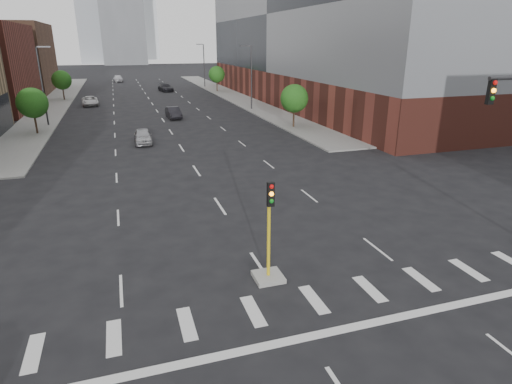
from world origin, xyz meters
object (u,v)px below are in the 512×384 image
car_near_left (143,136)px  car_far_left (90,101)px  car_distant (118,78)px  median_traffic_signal (269,259)px  car_deep_right (166,87)px  car_mid_right (173,113)px

car_near_left → car_far_left: size_ratio=0.82×
car_far_left → car_distant: 42.53m
median_traffic_signal → car_deep_right: 75.15m
car_near_left → median_traffic_signal: bearing=-82.3°
median_traffic_signal → car_far_left: median_traffic_signal is taller
car_far_left → car_distant: (4.85, 42.25, 0.14)m
car_far_left → car_distant: bearing=79.5°
median_traffic_signal → car_near_left: size_ratio=1.05×
car_near_left → car_distant: car_distant is taller
median_traffic_signal → car_deep_right: bearing=86.8°
car_deep_right → car_distant: 26.75m
median_traffic_signal → car_distant: bearing=92.6°
car_mid_right → car_distant: car_distant is taller
car_near_left → car_deep_right: bearing=81.8°
median_traffic_signal → car_near_left: 28.34m
median_traffic_signal → car_far_left: 58.79m
median_traffic_signal → car_deep_right: median_traffic_signal is taller
car_far_left → car_distant: size_ratio=1.02×
car_deep_right → car_distant: car_distant is taller
median_traffic_signal → car_mid_right: median_traffic_signal is taller
car_near_left → car_mid_right: car_mid_right is taller
car_distant → car_deep_right: bearing=-74.5°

